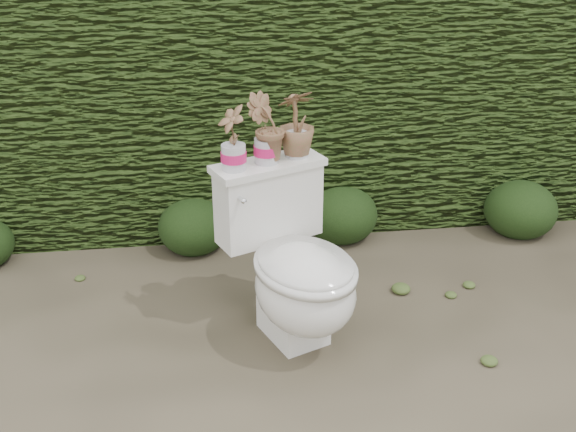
{
  "coord_description": "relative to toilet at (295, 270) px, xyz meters",
  "views": [
    {
      "loc": [
        -0.32,
        -2.57,
        1.94
      ],
      "look_at": [
        0.05,
        0.26,
        0.55
      ],
      "focal_mm": 45.0,
      "sensor_mm": 36.0,
      "label": 1
    }
  ],
  "objects": [
    {
      "name": "liriope_clump_2",
      "position": [
        -0.44,
        0.93,
        -0.2
      ],
      "size": [
        0.39,
        0.39,
        0.31
      ],
      "primitive_type": "ellipsoid",
      "color": "#213713",
      "rests_on": "ground"
    },
    {
      "name": "ground",
      "position": [
        -0.06,
        -0.12,
        -0.36
      ],
      "size": [
        60.0,
        60.0,
        0.0
      ],
      "primitive_type": "plane",
      "color": "#695E48",
      "rests_on": "ground"
    },
    {
      "name": "potted_plant_left",
      "position": [
        -0.24,
        0.16,
        0.55
      ],
      "size": [
        0.15,
        0.17,
        0.27
      ],
      "primitive_type": "imported",
      "rotation": [
        0.0,
        0.0,
        5.17
      ],
      "color": "#226C21",
      "rests_on": "toilet"
    },
    {
      "name": "hedge",
      "position": [
        -0.06,
        1.48,
        0.44
      ],
      "size": [
        8.0,
        1.0,
        1.6
      ],
      "primitive_type": "cube",
      "color": "#39521B",
      "rests_on": "ground"
    },
    {
      "name": "liriope_clump_3",
      "position": [
        0.4,
        0.96,
        -0.19
      ],
      "size": [
        0.42,
        0.42,
        0.34
      ],
      "primitive_type": "ellipsoid",
      "color": "#213713",
      "rests_on": "ground"
    },
    {
      "name": "liriope_clump_4",
      "position": [
        1.45,
        0.89,
        -0.19
      ],
      "size": [
        0.42,
        0.42,
        0.34
      ],
      "primitive_type": "ellipsoid",
      "color": "#213713",
      "rests_on": "ground"
    },
    {
      "name": "toilet",
      "position": [
        0.0,
        0.0,
        0.0
      ],
      "size": [
        0.68,
        0.8,
        0.78
      ],
      "rotation": [
        0.0,
        0.0,
        0.39
      ],
      "color": "silver",
      "rests_on": "ground"
    },
    {
      "name": "potted_plant_center",
      "position": [
        -0.1,
        0.22,
        0.57
      ],
      "size": [
        0.16,
        0.13,
        0.29
      ],
      "primitive_type": "imported",
      "rotation": [
        0.0,
        0.0,
        3.16
      ],
      "color": "#226C21",
      "rests_on": "toilet"
    },
    {
      "name": "potted_plant_right",
      "position": [
        0.04,
        0.28,
        0.56
      ],
      "size": [
        0.21,
        0.21,
        0.29
      ],
      "primitive_type": "imported",
      "rotation": [
        0.0,
        0.0,
        3.5
      ],
      "color": "#226C21",
      "rests_on": "toilet"
    }
  ]
}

